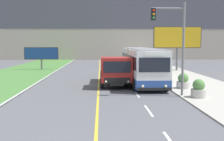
{
  "coord_description": "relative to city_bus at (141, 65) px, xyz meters",
  "views": [
    {
      "loc": [
        0.2,
        -5.85,
        3.59
      ],
      "look_at": [
        1.1,
        15.3,
        1.4
      ],
      "focal_mm": 42.0,
      "sensor_mm": 36.0,
      "label": 1
    }
  ],
  "objects": [
    {
      "name": "apartment_block_background",
      "position": [
        -3.96,
        37.52,
        8.08
      ],
      "size": [
        80.0,
        8.04,
        19.35
      ],
      "color": "#A89E8E",
      "rests_on": "ground_plane"
    },
    {
      "name": "city_bus",
      "position": [
        0.0,
        0.0,
        0.0
      ],
      "size": [
        2.67,
        12.34,
        3.15
      ],
      "color": "white",
      "rests_on": "ground_plane"
    },
    {
      "name": "dump_truck",
      "position": [
        -2.53,
        -2.41,
        -0.33
      ],
      "size": [
        2.55,
        6.56,
        2.47
      ],
      "color": "black",
      "rests_on": "ground_plane"
    },
    {
      "name": "traffic_light_mast",
      "position": [
        1.13,
        -6.88,
        2.39
      ],
      "size": [
        2.28,
        0.32,
        6.29
      ],
      "color": "slate",
      "rests_on": "ground_plane"
    },
    {
      "name": "billboard_large",
      "position": [
        6.17,
        9.58,
        2.66
      ],
      "size": [
        6.23,
        0.24,
        5.77
      ],
      "color": "#59595B",
      "rests_on": "ground_plane"
    },
    {
      "name": "billboard_small",
      "position": [
        -11.91,
        12.0,
        0.58
      ],
      "size": [
        4.62,
        0.24,
        3.09
      ],
      "color": "#59595B",
      "rests_on": "ground_plane"
    },
    {
      "name": "planter_round_near",
      "position": [
        2.61,
        -7.62,
        -0.99
      ],
      "size": [
        0.98,
        0.98,
        1.2
      ],
      "color": "#B7B2A8",
      "rests_on": "sidewalk_right"
    },
    {
      "name": "planter_round_second",
      "position": [
        2.7,
        -4.11,
        -0.99
      ],
      "size": [
        1.02,
        1.02,
        1.2
      ],
      "color": "#B7B2A8",
      "rests_on": "sidewalk_right"
    }
  ]
}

